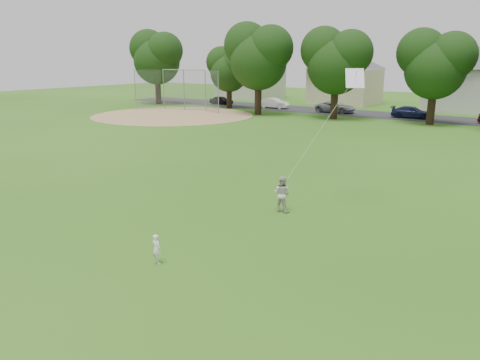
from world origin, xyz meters
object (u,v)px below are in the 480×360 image
Objects in this scene: toddler at (156,249)px; older_boy at (282,194)px; baseball_backstop at (182,90)px; kite at (318,132)px.

toddler is 0.64× the size of older_boy.
baseball_backstop reaches higher than toddler.
baseball_backstop is (-30.90, 25.15, -0.85)m from kite.
kite is (0.93, 1.25, 2.52)m from older_boy.
toddler is 8.58m from kite.
older_boy is at bearing -126.61° from kite.
baseball_backstop is (-29.97, 26.41, 1.66)m from older_boy.
kite is 0.50× the size of baseball_backstop.
kite reaches higher than baseball_backstop.
baseball_backstop is at bearing -42.86° from older_boy.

